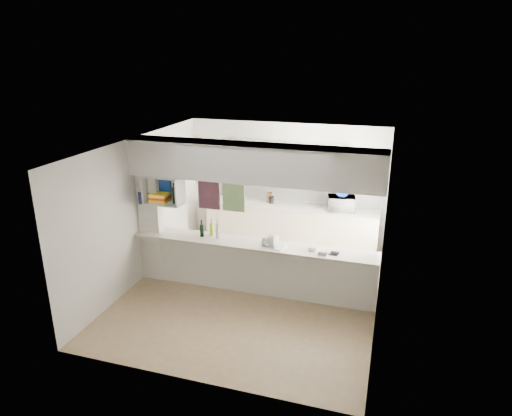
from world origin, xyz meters
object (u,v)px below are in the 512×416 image
at_px(bowl, 342,195).
at_px(dish_rack, 275,242).
at_px(wine_bottles, 211,230).
at_px(microwave, 341,203).

height_order(bowl, dish_rack, bowl).
xyz_separation_m(dish_rack, wine_bottles, (-1.16, 0.06, 0.04)).
xyz_separation_m(bowl, dish_rack, (-0.83, -2.11, -0.24)).
xyz_separation_m(microwave, dish_rack, (-0.83, -2.13, -0.07)).
bearing_deg(dish_rack, microwave, 85.00).
bearing_deg(microwave, wine_bottles, 36.55).
distance_m(bowl, dish_rack, 2.28).
distance_m(bowl, wine_bottles, 2.87).
distance_m(dish_rack, wine_bottles, 1.16).
height_order(bowl, wine_bottles, bowl).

